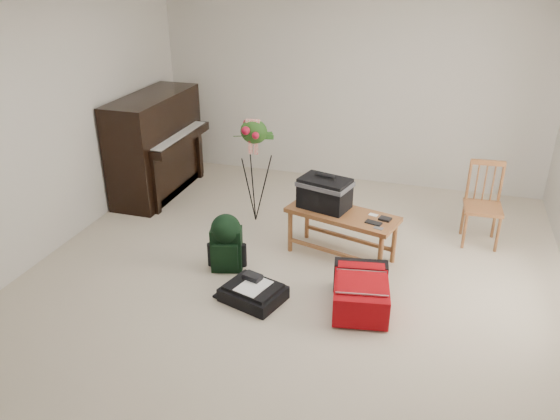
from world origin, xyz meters
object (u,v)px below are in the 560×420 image
(dining_chair, at_px, (483,205))
(flower_stand, at_px, (255,171))
(black_duffel, at_px, (253,292))
(bench, at_px, (329,201))
(piano, at_px, (157,147))
(green_backpack, at_px, (226,240))
(red_suitcase, at_px, (362,289))

(dining_chair, xyz_separation_m, flower_stand, (-2.43, -0.21, 0.17))
(black_duffel, distance_m, flower_stand, 1.68)
(bench, height_order, dining_chair, dining_chair)
(piano, distance_m, flower_stand, 1.51)
(flower_stand, bearing_deg, bench, -33.92)
(green_backpack, xyz_separation_m, flower_stand, (-0.10, 1.10, 0.28))
(flower_stand, bearing_deg, dining_chair, -0.13)
(bench, distance_m, black_duffel, 1.20)
(dining_chair, xyz_separation_m, red_suitcase, (-1.00, -1.52, -0.27))
(dining_chair, distance_m, green_backpack, 2.68)
(piano, relative_size, red_suitcase, 1.99)
(piano, distance_m, dining_chair, 3.89)
(green_backpack, distance_m, flower_stand, 1.14)
(bench, height_order, flower_stand, flower_stand)
(piano, bearing_deg, green_backpack, -44.91)
(piano, height_order, bench, piano)
(bench, height_order, red_suitcase, bench)
(piano, xyz_separation_m, black_duffel, (1.95, -1.95, -0.52))
(red_suitcase, bearing_deg, piano, 139.20)
(piano, xyz_separation_m, flower_stand, (1.44, -0.43, -0.00))
(red_suitcase, relative_size, green_backpack, 1.30)
(bench, xyz_separation_m, flower_stand, (-0.95, 0.53, 0.01))
(dining_chair, height_order, black_duffel, dining_chair)
(black_duffel, distance_m, green_backpack, 0.63)
(flower_stand, bearing_deg, green_backpack, -90.12)
(dining_chair, relative_size, red_suitcase, 1.15)
(green_backpack, bearing_deg, black_duffel, -59.44)
(bench, bearing_deg, green_backpack, -130.80)
(piano, distance_m, green_backpack, 2.19)
(bench, distance_m, dining_chair, 1.66)
(bench, xyz_separation_m, black_duffel, (-0.44, -0.99, -0.52))
(flower_stand, bearing_deg, black_duffel, -76.49)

